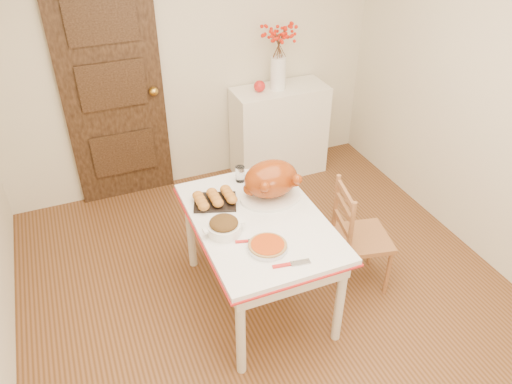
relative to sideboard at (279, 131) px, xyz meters
name	(u,v)px	position (x,y,z in m)	size (l,w,h in m)	color
floor	(282,315)	(-0.78, -1.78, -0.45)	(3.50, 4.00, 0.00)	#4C2B11
wall_back	(190,54)	(-0.78, 0.22, 0.80)	(3.50, 0.00, 2.50)	beige
door_back	(113,91)	(-1.48, 0.19, 0.58)	(0.85, 0.06, 2.06)	black
sideboard	(279,131)	(0.00, 0.00, 0.00)	(0.90, 0.40, 0.90)	white
kitchen_table	(259,260)	(-0.87, -1.56, -0.08)	(0.84, 1.22, 0.73)	white
chair_oak	(362,236)	(-0.11, -1.67, -0.02)	(0.38, 0.38, 0.86)	#A25F33
berry_vase	(279,56)	(-0.03, 0.00, 0.76)	(0.32, 0.32, 0.62)	white
apple	(259,86)	(-0.21, 0.00, 0.50)	(0.11, 0.11, 0.11)	red
turkey_platter	(271,181)	(-0.70, -1.37, 0.42)	(0.44, 0.35, 0.28)	maroon
pumpkin_pie	(268,246)	(-0.93, -1.86, 0.31)	(0.24, 0.24, 0.05)	#AE380B
stuffing_dish	(224,226)	(-1.13, -1.61, 0.34)	(0.27, 0.21, 0.10)	#57391A
rolls_tray	(215,199)	(-1.08, -1.29, 0.32)	(0.28, 0.22, 0.08)	#BF6930
pie_server	(291,264)	(-0.86, -2.04, 0.29)	(0.23, 0.07, 0.01)	silver
carving_knife	(253,240)	(-0.99, -1.76, 0.29)	(0.22, 0.05, 0.01)	silver
drinking_glass	(240,174)	(-0.82, -1.09, 0.34)	(0.07, 0.07, 0.12)	white
shaker_pair	(267,167)	(-0.59, -1.06, 0.32)	(0.08, 0.03, 0.08)	white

